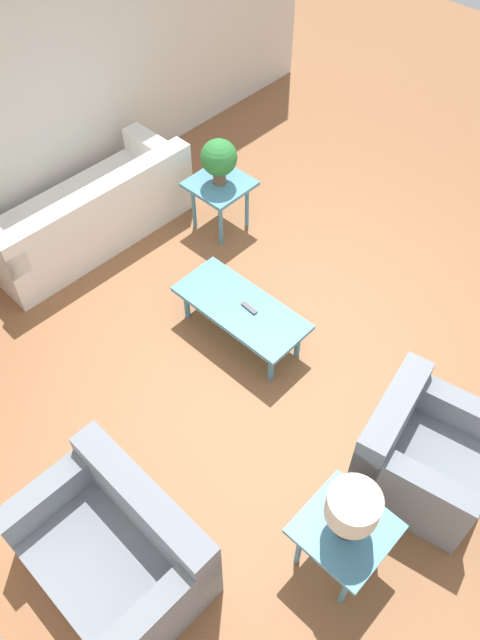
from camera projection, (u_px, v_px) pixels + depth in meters
ground_plane at (286, 347)px, 5.44m from camera, size 14.00×14.00×0.00m
wall_right at (42, 77)px, 5.74m from camera, size 0.12×7.20×2.70m
sofa at (89, 215)px, 6.11m from camera, size 0.90×2.12×0.77m
armchair at (420, 453)px, 4.45m from camera, size 0.98×1.00×0.77m
loveseat at (117, 550)px, 4.02m from camera, size 1.22×0.87×0.77m
coffee_table at (241, 310)px, 5.26m from camera, size 1.18×0.52×0.38m
side_table_plant at (220, 189)px, 6.08m from camera, size 0.56×0.56×0.55m
side_table_lamp at (344, 533)px, 3.91m from camera, size 0.56×0.56×0.55m
potted_plant at (219, 158)px, 5.81m from camera, size 0.35×0.35×0.46m
table_lamp at (352, 509)px, 3.63m from camera, size 0.32×0.32×0.43m
remote_control at (249, 308)px, 5.20m from camera, size 0.16×0.05×0.02m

